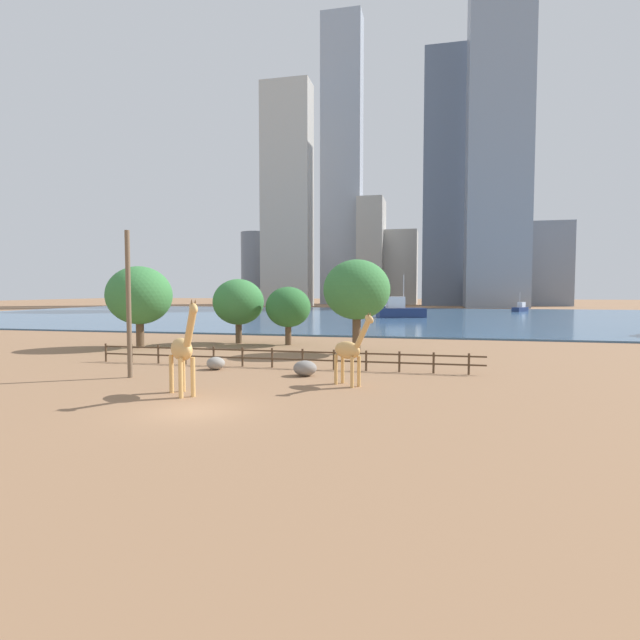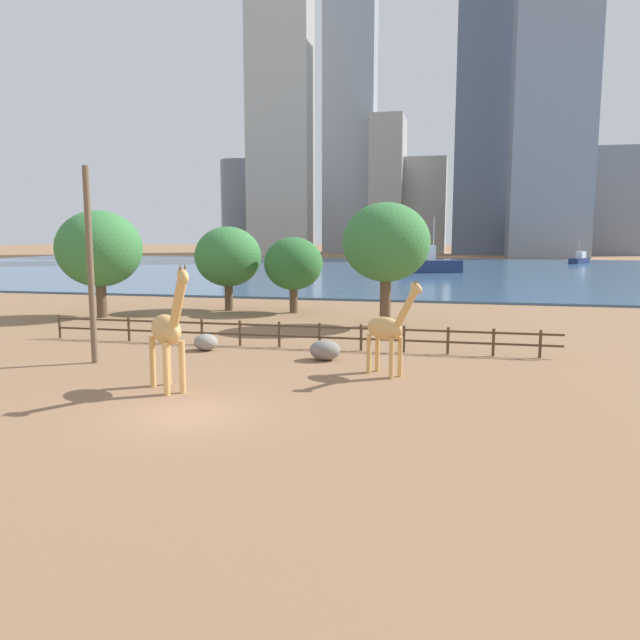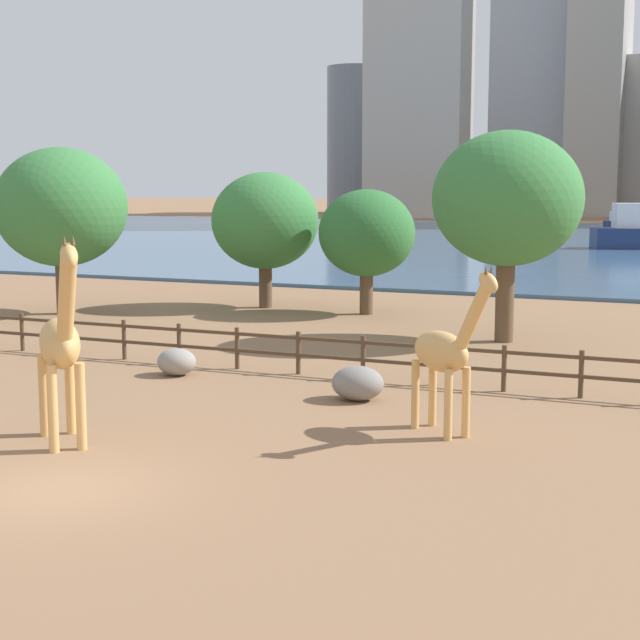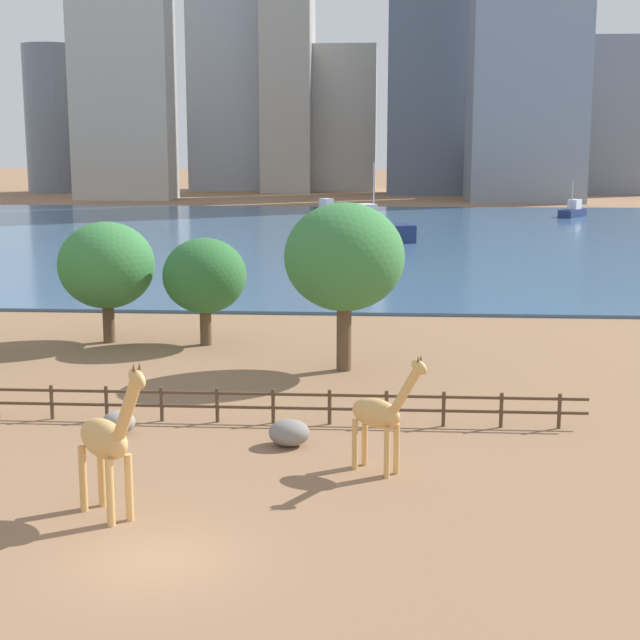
{
  "view_description": "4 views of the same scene",
  "coord_description": "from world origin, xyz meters",
  "px_view_note": "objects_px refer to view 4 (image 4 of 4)",
  "views": [
    {
      "loc": [
        9.87,
        -19.21,
        5.11
      ],
      "look_at": [
        -0.64,
        26.9,
        2.28
      ],
      "focal_mm": 28.0,
      "sensor_mm": 36.0,
      "label": 1
    },
    {
      "loc": [
        8.28,
        -17.77,
        5.72
      ],
      "look_at": [
        1.86,
        10.9,
        1.61
      ],
      "focal_mm": 35.0,
      "sensor_mm": 36.0,
      "label": 2
    },
    {
      "loc": [
        11.59,
        -14.43,
        5.78
      ],
      "look_at": [
        -0.54,
        13.75,
        1.42
      ],
      "focal_mm": 55.0,
      "sensor_mm": 36.0,
      "label": 3
    },
    {
      "loc": [
        5.57,
        -22.68,
        10.51
      ],
      "look_at": [
        2.7,
        21.54,
        2.09
      ],
      "focal_mm": 55.0,
      "sensor_mm": 36.0,
      "label": 4
    }
  ],
  "objects_px": {
    "boulder_by_pole": "(119,422)",
    "tree_left_small": "(106,265)",
    "tree_left_large": "(205,276)",
    "boat_ferry": "(367,230)",
    "boat_tug": "(328,209)",
    "tree_center_broad": "(344,258)",
    "boat_barge": "(573,211)",
    "boulder_near_fence": "(289,433)",
    "giraffe_companion": "(107,440)",
    "giraffe_tall": "(380,414)"
  },
  "relations": [
    {
      "from": "tree_left_small",
      "to": "giraffe_tall",
      "type": "bearing_deg",
      "value": -53.49
    },
    {
      "from": "boulder_by_pole",
      "to": "boat_tug",
      "type": "distance_m",
      "value": 94.11
    },
    {
      "from": "boulder_by_pole",
      "to": "boat_ferry",
      "type": "xyz_separation_m",
      "value": [
        7.75,
        60.91,
        1.07
      ]
    },
    {
      "from": "boulder_by_pole",
      "to": "tree_left_small",
      "type": "height_order",
      "value": "tree_left_small"
    },
    {
      "from": "tree_center_broad",
      "to": "tree_left_small",
      "type": "height_order",
      "value": "tree_center_broad"
    },
    {
      "from": "tree_left_large",
      "to": "boat_ferry",
      "type": "bearing_deg",
      "value": 80.92
    },
    {
      "from": "boulder_near_fence",
      "to": "boulder_by_pole",
      "type": "height_order",
      "value": "boulder_near_fence"
    },
    {
      "from": "boulder_near_fence",
      "to": "tree_left_small",
      "type": "xyz_separation_m",
      "value": [
        -10.85,
        16.34,
        3.51
      ]
    },
    {
      "from": "tree_left_large",
      "to": "tree_center_broad",
      "type": "xyz_separation_m",
      "value": [
        7.2,
        -4.99,
        1.6
      ]
    },
    {
      "from": "tree_center_broad",
      "to": "tree_left_small",
      "type": "xyz_separation_m",
      "value": [
        -12.27,
        5.29,
        -1.16
      ]
    },
    {
      "from": "tree_left_small",
      "to": "boat_barge",
      "type": "bearing_deg",
      "value": 64.01
    },
    {
      "from": "giraffe_tall",
      "to": "tree_left_large",
      "type": "bearing_deg",
      "value": 152.13
    },
    {
      "from": "giraffe_companion",
      "to": "giraffe_tall",
      "type": "bearing_deg",
      "value": 73.16
    },
    {
      "from": "boulder_by_pole",
      "to": "boat_tug",
      "type": "xyz_separation_m",
      "value": [
        2.17,
        94.08,
        0.5
      ]
    },
    {
      "from": "boulder_by_pole",
      "to": "tree_left_large",
      "type": "height_order",
      "value": "tree_left_large"
    },
    {
      "from": "tree_left_large",
      "to": "boat_tug",
      "type": "distance_m",
      "value": 79.12
    },
    {
      "from": "giraffe_companion",
      "to": "boat_barge",
      "type": "relative_size",
      "value": 0.93
    },
    {
      "from": "giraffe_tall",
      "to": "giraffe_companion",
      "type": "relative_size",
      "value": 0.85
    },
    {
      "from": "giraffe_tall",
      "to": "tree_left_small",
      "type": "bearing_deg",
      "value": 163.04
    },
    {
      "from": "boat_tug",
      "to": "boat_barge",
      "type": "height_order",
      "value": "boat_barge"
    },
    {
      "from": "boulder_near_fence",
      "to": "boulder_by_pole",
      "type": "distance_m",
      "value": 6.29
    },
    {
      "from": "boulder_near_fence",
      "to": "tree_left_large",
      "type": "height_order",
      "value": "tree_left_large"
    },
    {
      "from": "giraffe_tall",
      "to": "tree_center_broad",
      "type": "distance_m",
      "value": 14.04
    },
    {
      "from": "giraffe_companion",
      "to": "tree_center_broad",
      "type": "height_order",
      "value": "tree_center_broad"
    },
    {
      "from": "giraffe_companion",
      "to": "boat_ferry",
      "type": "height_order",
      "value": "boat_ferry"
    },
    {
      "from": "boulder_by_pole",
      "to": "boat_barge",
      "type": "xyz_separation_m",
      "value": [
        33.3,
        93.15,
        0.54
      ]
    },
    {
      "from": "tree_left_large",
      "to": "boat_ferry",
      "type": "xyz_separation_m",
      "value": [
        7.33,
        45.88,
        -2.04
      ]
    },
    {
      "from": "giraffe_companion",
      "to": "boat_tug",
      "type": "distance_m",
      "value": 101.8
    },
    {
      "from": "boulder_by_pole",
      "to": "tree_left_small",
      "type": "bearing_deg",
      "value": 106.85
    },
    {
      "from": "boulder_near_fence",
      "to": "tree_center_broad",
      "type": "bearing_deg",
      "value": 82.66
    },
    {
      "from": "tree_center_broad",
      "to": "boat_barge",
      "type": "height_order",
      "value": "tree_center_broad"
    },
    {
      "from": "tree_center_broad",
      "to": "boat_tug",
      "type": "relative_size",
      "value": 1.55
    },
    {
      "from": "boulder_by_pole",
      "to": "boulder_near_fence",
      "type": "bearing_deg",
      "value": -9.23
    },
    {
      "from": "boulder_near_fence",
      "to": "boat_tug",
      "type": "relative_size",
      "value": 0.29
    },
    {
      "from": "boat_ferry",
      "to": "tree_left_small",
      "type": "bearing_deg",
      "value": -124.75
    },
    {
      "from": "boulder_near_fence",
      "to": "boat_tug",
      "type": "bearing_deg",
      "value": 92.43
    },
    {
      "from": "giraffe_companion",
      "to": "boulder_by_pole",
      "type": "height_order",
      "value": "giraffe_companion"
    },
    {
      "from": "giraffe_companion",
      "to": "boat_barge",
      "type": "distance_m",
      "value": 105.66
    },
    {
      "from": "boulder_by_pole",
      "to": "boat_ferry",
      "type": "bearing_deg",
      "value": 82.74
    },
    {
      "from": "boulder_near_fence",
      "to": "tree_center_broad",
      "type": "relative_size",
      "value": 0.19
    },
    {
      "from": "tree_left_small",
      "to": "giraffe_companion",
      "type": "bearing_deg",
      "value": -74.28
    },
    {
      "from": "tree_left_large",
      "to": "giraffe_tall",
      "type": "bearing_deg",
      "value": -64.4
    },
    {
      "from": "tree_left_large",
      "to": "boat_ferry",
      "type": "height_order",
      "value": "boat_ferry"
    },
    {
      "from": "tree_center_broad",
      "to": "boat_barge",
      "type": "bearing_deg",
      "value": 72.84
    },
    {
      "from": "giraffe_tall",
      "to": "boulder_near_fence",
      "type": "distance_m",
      "value": 4.26
    },
    {
      "from": "tree_center_broad",
      "to": "boat_ferry",
      "type": "relative_size",
      "value": 0.83
    },
    {
      "from": "tree_left_large",
      "to": "tree_left_small",
      "type": "bearing_deg",
      "value": 176.59
    },
    {
      "from": "tree_left_large",
      "to": "boat_barge",
      "type": "xyz_separation_m",
      "value": [
        32.87,
        78.13,
        -2.58
      ]
    },
    {
      "from": "tree_left_large",
      "to": "boat_tug",
      "type": "xyz_separation_m",
      "value": [
        1.75,
        79.06,
        -2.61
      ]
    },
    {
      "from": "boulder_by_pole",
      "to": "giraffe_companion",
      "type": "bearing_deg",
      "value": -76.56
    }
  ]
}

